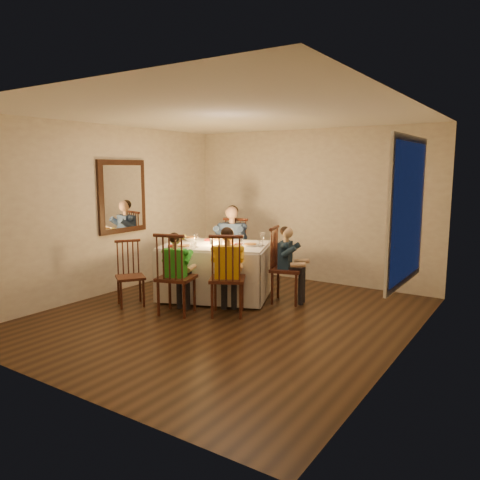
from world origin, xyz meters
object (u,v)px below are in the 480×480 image
Objects in this scene: chair_near_right at (228,315)px; child_teal at (286,302)px; chair_near_left at (177,313)px; child_green at (177,313)px; chair_extra at (131,305)px; adult at (232,285)px; chair_adult at (232,285)px; dining_table at (216,260)px; serving_bowl at (192,239)px; child_yellow at (228,315)px; chair_end at (286,302)px.

child_teal is at bearing -140.86° from chair_near_right.
child_green is at bearing 180.00° from chair_near_left.
chair_extra is 0.70× the size of adult.
chair_near_right is 0.83× the size of adult.
chair_adult is at bearing 56.45° from child_teal.
dining_table reaches higher than child_green.
child_teal is 1.77m from serving_bowl.
child_yellow is (0.61, 0.33, 0.00)m from chair_near_left.
chair_near_left is 1.00× the size of child_green.
chair_end is 1.00× the size of child_teal.
chair_near_right is 1.46m from chair_extra.
chair_near_left is at bearing -1.40° from chair_near_right.
chair_end is 2.25m from chair_extra.
chair_extra is 1.39m from serving_bowl.
chair_end is (0.98, 1.30, 0.00)m from chair_near_left.
chair_near_right is 1.00× the size of child_green.
child_yellow is (0.64, -0.62, -0.58)m from dining_table.
chair_near_left is 1.42m from serving_bowl.
chair_near_left is at bearing 180.00° from child_green.
chair_adult reaches higher than chair_extra.
chair_near_left and chair_near_right have the same top height.
chair_adult is 1.00× the size of child_teal.
chair_near_left is 0.80m from chair_extra.
chair_end is at bearing -33.91° from adult.
chair_adult is at bearing 0.00° from adult.
dining_table is at bearing -104.07° from child_green.
chair_near_right is at bearing -65.20° from dining_table.
serving_bowl is at bearing 85.99° from child_teal.
chair_adult is at bearing 85.56° from dining_table.
dining_table is at bearing -73.33° from chair_near_right.
chair_adult is 1.33m from chair_end.
dining_table is 1.68× the size of chair_near_right.
adult is 1.21× the size of child_green.
serving_bowl is (-1.15, 0.67, 0.84)m from child_yellow.
chair_end is 1.19× the size of chair_extra.
child_green is 0.99× the size of child_teal.
child_green is 1.42m from serving_bowl.
child_yellow reaches higher than child_green.
chair_adult is 0.00m from adult.
child_teal is at bearing -105.06° from chair_end.
adult is at bearing 85.56° from dining_table.
child_yellow reaches higher than chair_near_left.
serving_bowl reaches higher than adult.
adult reaches higher than chair_near_right.
adult is 1.14m from serving_bowl.
adult reaches higher than child_green.
chair_extra is 0.84× the size of child_green.
dining_table reaches higher than chair_adult.
child_yellow is at bearing -65.20° from dining_table.
chair_near_left is 0.94× the size of child_yellow.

